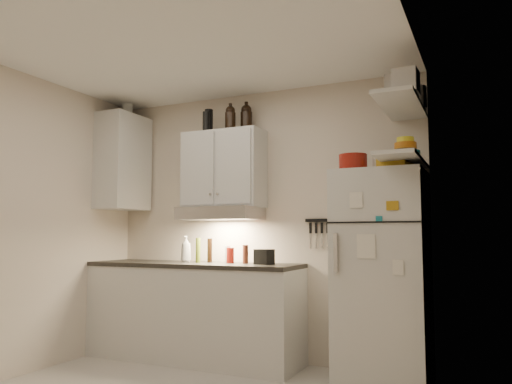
% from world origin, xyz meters
% --- Properties ---
extents(ceiling, '(3.20, 3.00, 0.02)m').
position_xyz_m(ceiling, '(0.00, 0.00, 2.61)').
color(ceiling, white).
rests_on(ceiling, ground).
extents(back_wall, '(3.20, 0.02, 2.60)m').
position_xyz_m(back_wall, '(0.00, 1.51, 1.30)').
color(back_wall, beige).
rests_on(back_wall, ground).
extents(left_wall, '(0.02, 3.00, 2.60)m').
position_xyz_m(left_wall, '(-1.61, 0.00, 1.30)').
color(left_wall, beige).
rests_on(left_wall, ground).
extents(right_wall, '(0.02, 3.00, 2.60)m').
position_xyz_m(right_wall, '(1.61, 0.00, 1.30)').
color(right_wall, beige).
rests_on(right_wall, ground).
extents(base_cabinet, '(2.10, 0.60, 0.88)m').
position_xyz_m(base_cabinet, '(-0.55, 1.20, 0.44)').
color(base_cabinet, silver).
rests_on(base_cabinet, floor).
extents(countertop, '(2.10, 0.62, 0.04)m').
position_xyz_m(countertop, '(-0.55, 1.20, 0.90)').
color(countertop, '#262421').
rests_on(countertop, base_cabinet).
extents(upper_cabinet, '(0.80, 0.33, 0.75)m').
position_xyz_m(upper_cabinet, '(-0.30, 1.33, 1.83)').
color(upper_cabinet, silver).
rests_on(upper_cabinet, back_wall).
extents(side_cabinet, '(0.33, 0.55, 1.00)m').
position_xyz_m(side_cabinet, '(-1.44, 1.20, 1.95)').
color(side_cabinet, silver).
rests_on(side_cabinet, left_wall).
extents(range_hood, '(0.76, 0.46, 0.12)m').
position_xyz_m(range_hood, '(-0.30, 1.27, 1.39)').
color(range_hood, silver).
rests_on(range_hood, back_wall).
extents(fridge, '(0.70, 0.68, 1.70)m').
position_xyz_m(fridge, '(1.25, 1.16, 0.85)').
color(fridge, silver).
rests_on(fridge, floor).
extents(shelf_hi, '(0.30, 0.95, 0.03)m').
position_xyz_m(shelf_hi, '(1.45, 1.02, 2.20)').
color(shelf_hi, silver).
rests_on(shelf_hi, right_wall).
extents(shelf_lo, '(0.30, 0.95, 0.03)m').
position_xyz_m(shelf_lo, '(1.45, 1.02, 1.76)').
color(shelf_lo, silver).
rests_on(shelf_lo, right_wall).
extents(knife_strip, '(0.42, 0.02, 0.03)m').
position_xyz_m(knife_strip, '(0.70, 1.49, 1.32)').
color(knife_strip, black).
rests_on(knife_strip, back_wall).
extents(dutch_oven, '(0.28, 0.28, 0.13)m').
position_xyz_m(dutch_oven, '(1.07, 1.00, 1.77)').
color(dutch_oven, maroon).
rests_on(dutch_oven, fridge).
extents(book_stack, '(0.27, 0.31, 0.09)m').
position_xyz_m(book_stack, '(1.40, 1.04, 1.75)').
color(book_stack, '#AF8015').
rests_on(book_stack, fridge).
extents(spice_jar, '(0.07, 0.07, 0.10)m').
position_xyz_m(spice_jar, '(1.24, 1.05, 1.75)').
color(spice_jar, silver).
rests_on(spice_jar, fridge).
extents(stock_pot, '(0.34, 0.34, 0.18)m').
position_xyz_m(stock_pot, '(1.49, 1.28, 2.31)').
color(stock_pot, silver).
rests_on(stock_pot, shelf_hi).
extents(tin_a, '(0.23, 0.22, 0.20)m').
position_xyz_m(tin_a, '(1.43, 0.97, 2.32)').
color(tin_a, '#AAAAAD').
rests_on(tin_a, shelf_hi).
extents(tin_b, '(0.19, 0.19, 0.18)m').
position_xyz_m(tin_b, '(1.52, 0.77, 2.30)').
color(tin_b, '#AAAAAD').
rests_on(tin_b, shelf_hi).
extents(bowl_teal, '(0.22, 0.22, 0.09)m').
position_xyz_m(bowl_teal, '(1.46, 1.20, 1.82)').
color(bowl_teal, teal).
rests_on(bowl_teal, shelf_lo).
extents(bowl_orange, '(0.17, 0.17, 0.05)m').
position_xyz_m(bowl_orange, '(1.46, 1.11, 1.89)').
color(bowl_orange, orange).
rests_on(bowl_orange, bowl_teal).
extents(bowl_yellow, '(0.13, 0.13, 0.04)m').
position_xyz_m(bowl_yellow, '(1.46, 1.11, 1.93)').
color(bowl_yellow, yellow).
rests_on(bowl_yellow, bowl_orange).
extents(plates, '(0.32, 0.32, 0.07)m').
position_xyz_m(plates, '(1.40, 1.09, 1.81)').
color(plates, teal).
rests_on(plates, shelf_lo).
extents(growler_a, '(0.13, 0.13, 0.24)m').
position_xyz_m(growler_a, '(-0.20, 1.27, 2.32)').
color(growler_a, black).
rests_on(growler_a, upper_cabinet).
extents(growler_b, '(0.13, 0.13, 0.27)m').
position_xyz_m(growler_b, '(-0.08, 1.39, 2.34)').
color(growler_b, black).
rests_on(growler_b, upper_cabinet).
extents(thermos_a, '(0.11, 0.11, 0.24)m').
position_xyz_m(thermos_a, '(-0.47, 1.32, 2.32)').
color(thermos_a, black).
rests_on(thermos_a, upper_cabinet).
extents(thermos_b, '(0.08, 0.08, 0.20)m').
position_xyz_m(thermos_b, '(-0.46, 1.26, 2.30)').
color(thermos_b, black).
rests_on(thermos_b, upper_cabinet).
extents(side_jar, '(0.12, 0.12, 0.15)m').
position_xyz_m(side_jar, '(-1.46, 1.28, 2.53)').
color(side_jar, silver).
rests_on(side_jar, side_cabinet).
extents(soap_bottle, '(0.12, 0.12, 0.29)m').
position_xyz_m(soap_bottle, '(-0.66, 1.22, 1.06)').
color(soap_bottle, silver).
rests_on(soap_bottle, countertop).
extents(pepper_mill, '(0.06, 0.06, 0.17)m').
position_xyz_m(pepper_mill, '(-0.03, 1.27, 1.01)').
color(pepper_mill, brown).
rests_on(pepper_mill, countertop).
extents(oil_bottle, '(0.05, 0.05, 0.24)m').
position_xyz_m(oil_bottle, '(-0.51, 1.21, 1.04)').
color(oil_bottle, '#5D711C').
rests_on(oil_bottle, countertop).
extents(vinegar_bottle, '(0.05, 0.05, 0.23)m').
position_xyz_m(vinegar_bottle, '(-0.43, 1.29, 1.04)').
color(vinegar_bottle, black).
rests_on(vinegar_bottle, countertop).
extents(clear_bottle, '(0.07, 0.07, 0.16)m').
position_xyz_m(clear_bottle, '(-0.23, 1.29, 1.00)').
color(clear_bottle, silver).
rests_on(clear_bottle, countertop).
extents(red_jar, '(0.09, 0.09, 0.15)m').
position_xyz_m(red_jar, '(-0.18, 1.26, 0.99)').
color(red_jar, maroon).
rests_on(red_jar, countertop).
extents(caddy, '(0.19, 0.16, 0.14)m').
position_xyz_m(caddy, '(0.19, 1.21, 0.99)').
color(caddy, black).
rests_on(caddy, countertop).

